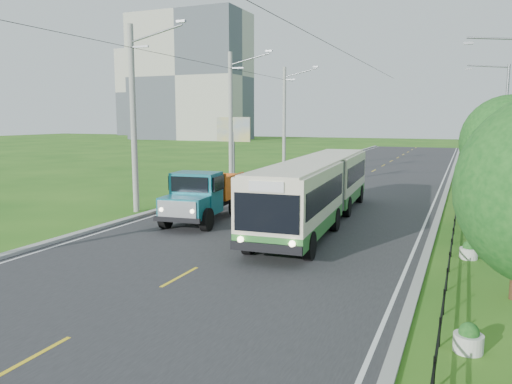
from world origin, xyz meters
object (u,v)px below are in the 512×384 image
Objects in this scene: pole_mid at (231,118)px; billboard_left at (234,133)px; tree_fourth at (500,149)px; planter_far at (469,192)px; tree_fifth at (495,139)px; planter_front at (468,339)px; bus at (317,186)px; tree_back at (491,139)px; planter_mid at (469,213)px; pole_far at (285,118)px; pole_near at (134,118)px; dump_truck at (203,193)px; tree_third at (510,147)px; streetlight_far at (503,121)px; planter_near at (469,251)px.

billboard_left is (-1.24, 3.00, -1.23)m from pole_mid.
tree_fourth reaches higher than planter_far.
tree_fifth reaches higher than planter_front.
billboard_left is 0.32× the size of bus.
planter_mid is (-1.26, -12.14, -3.37)m from tree_back.
billboard_left is (-18.10, 2.00, 3.58)m from planter_far.
pole_mid is 12.00m from pole_far.
pole_near reaches higher than planter_far.
bus reaches higher than planter_front.
pole_far is at bearing 133.85° from tree_fourth.
pole_near is 14.93× the size of planter_far.
pole_mid is 14.93× the size of planter_far.
bus is (-6.90, 11.96, 1.57)m from planter_front.
planter_front is at bearing -33.12° from pole_near.
dump_truck is at bearing -138.48° from tree_fifth.
tree_third is at bearing -77.90° from planter_mid.
streetlight_far is 0.56× the size of bus.
tree_third is 8.62m from bus.
bus reaches higher than dump_truck.
streetlight_far is 1.74× the size of billboard_left.
tree_third is 13.73m from dump_truck.
pole_near reaches higher than billboard_left.
tree_back is 8.21× the size of planter_far.
pole_mid is 0.62× the size of bus.
bus is (9.97, -23.04, -3.24)m from pole_far.
tree_back is (-0.00, 6.00, -0.20)m from tree_fifth.
planter_far is at bearing 95.18° from tree_third.
pole_near is 1.00× the size of pole_mid.
billboard_left reaches higher than dump_truck.
planter_far is (-1.26, 1.86, -3.57)m from tree_fifth.
pole_mid is at bearing 128.51° from bus.
tree_back reaches higher than planter_mid.
tree_fifth is at bearing 84.92° from planter_near.
dump_truck is (-5.34, -1.77, -0.42)m from bus.
tree_third is at bearing -16.18° from bus.
tree_fifth is 0.93× the size of dump_truck.
pole_mid is at bearing 126.25° from planter_front.
streetlight_far is (18.90, 19.00, -0.19)m from pole_near.
planter_near is at bearing -98.77° from tree_fourth.
tree_fifth reaches higher than dump_truck.
pole_mid is 14.93× the size of planter_mid.
tree_fifth is 8.66× the size of planter_far.
pole_mid is at bearing 177.29° from tree_fifth.
streetlight_far reaches higher than billboard_left.
pole_near is 14.93× the size of planter_near.
tree_fifth is 7.97m from streetlight_far.
dump_truck is (4.62, -24.81, -3.66)m from pole_far.
streetlight_far is 24.66m from dump_truck.
tree_back is at bearing 87.44° from planter_front.
tree_fifth is 8.66× the size of planter_front.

